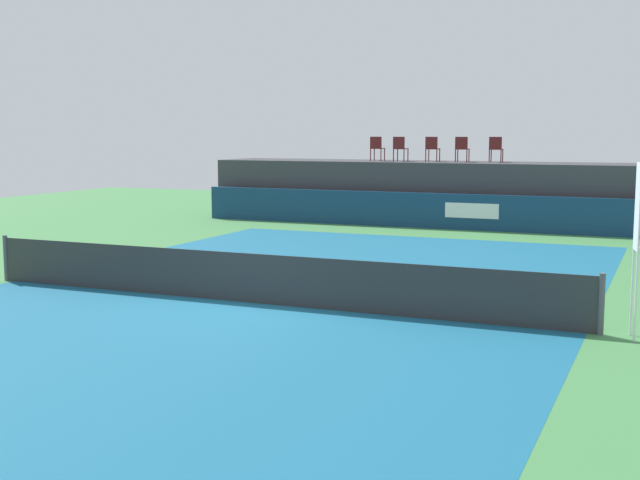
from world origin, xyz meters
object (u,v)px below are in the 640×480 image
object	(u,v)px
spectator_chair_center	(432,148)
net_post_near	(6,258)
spectator_chair_right	(462,148)
spectator_chair_far_right	(496,148)
spectator_chair_far_left	(377,147)
spectator_chair_left	(400,148)
net_post_far	(601,304)

from	to	relation	value
spectator_chair_center	net_post_near	distance (m)	16.25
spectator_chair_right	spectator_chair_far_right	bearing A→B (deg)	7.32
spectator_chair_far_left	spectator_chair_left	distance (m)	1.03
spectator_chair_far_right	net_post_near	size ratio (longest dim) A/B	0.89
spectator_chair_center	net_post_near	size ratio (longest dim) A/B	0.89
spectator_chair_right	net_post_far	xyz separation A→B (m)	(6.05, -15.28, -2.19)
spectator_chair_far_left	spectator_chair_center	distance (m)	2.13
spectator_chair_far_left	net_post_near	world-z (taller)	spectator_chair_far_left
net_post_near	net_post_far	distance (m)	12.40
spectator_chair_far_left	net_post_near	bearing A→B (deg)	-101.68
spectator_chair_center	spectator_chair_far_right	size ratio (longest dim) A/B	1.00
spectator_chair_far_left	net_post_far	bearing A→B (deg)	-58.86
spectator_chair_center	spectator_chair_far_right	world-z (taller)	same
net_post_far	net_post_near	bearing A→B (deg)	180.00
spectator_chair_far_right	spectator_chair_far_left	bearing A→B (deg)	-178.17
spectator_chair_far_right	spectator_chair_left	bearing A→B (deg)	-172.54
spectator_chair_right	net_post_near	world-z (taller)	spectator_chair_right
spectator_chair_far_left	spectator_chair_far_right	xyz separation A→B (m)	(4.35, 0.14, 0.00)
spectator_chair_right	net_post_near	bearing A→B (deg)	-112.56
spectator_chair_left	net_post_far	distance (m)	17.25
spectator_chair_far_right	net_post_far	xyz separation A→B (m)	(4.89, -15.43, -2.19)
spectator_chair_center	net_post_near	bearing A→B (deg)	-109.17
spectator_chair_right	spectator_chair_far_right	distance (m)	1.18
spectator_chair_far_right	net_post_far	size ratio (longest dim) A/B	0.89
spectator_chair_center	net_post_far	distance (m)	16.93
spectator_chair_far_left	net_post_near	xyz separation A→B (m)	(-3.16, -15.29, -2.19)
spectator_chair_center	spectator_chair_left	bearing A→B (deg)	-169.06
spectator_chair_left	spectator_chair_far_right	size ratio (longest dim) A/B	1.00
spectator_chair_center	net_post_near	xyz separation A→B (m)	(-5.29, -15.21, -2.19)
spectator_chair_left	spectator_chair_right	distance (m)	2.22
spectator_chair_far_left	spectator_chair_far_right	distance (m)	4.36
spectator_chair_far_right	spectator_chair_right	bearing A→B (deg)	-172.68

